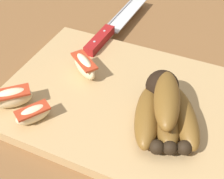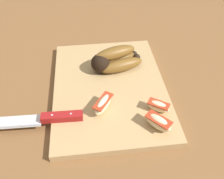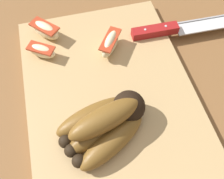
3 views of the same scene
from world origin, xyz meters
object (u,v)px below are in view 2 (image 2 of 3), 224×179
banana_bunch (114,59)px  chefs_knife (42,119)px  apple_wedge_middle (158,106)px  apple_wedge_far (158,122)px  apple_wedge_near (103,104)px

banana_bunch → chefs_knife: banana_bunch is taller
apple_wedge_middle → apple_wedge_far: 0.05m
chefs_knife → apple_wedge_middle: 0.29m
banana_bunch → apple_wedge_near: banana_bunch is taller
apple_wedge_near → chefs_knife: bearing=96.9°
banana_bunch → apple_wedge_far: 0.25m
banana_bunch → apple_wedge_near: (-0.17, 0.05, -0.01)m
chefs_knife → apple_wedge_far: size_ratio=4.23×
chefs_knife → apple_wedge_far: bearing=-100.7°
apple_wedge_near → apple_wedge_middle: 0.14m
banana_bunch → chefs_knife: size_ratio=0.56×
chefs_knife → apple_wedge_far: apple_wedge_far is taller
banana_bunch → apple_wedge_near: bearing=163.8°
apple_wedge_far → apple_wedge_near: bearing=60.2°
chefs_knife → apple_wedge_far: (-0.05, -0.27, 0.01)m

